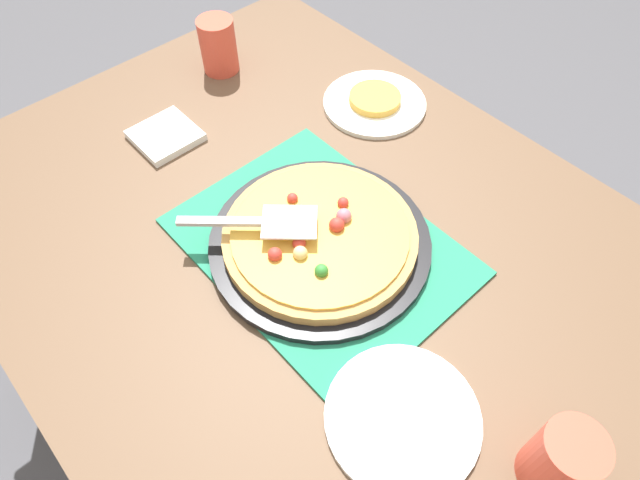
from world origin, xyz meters
name	(u,v)px	position (x,y,z in m)	size (l,w,h in m)	color
ground_plane	(320,404)	(0.00, 0.00, 0.00)	(8.00, 8.00, 0.00)	#4C4C51
dining_table	(320,281)	(0.00, 0.00, 0.64)	(1.40, 1.00, 0.75)	brown
placemat	(320,246)	(0.00, 0.00, 0.75)	(0.48, 0.36, 0.01)	#237F5B
pizza_pan	(320,242)	(0.00, 0.00, 0.76)	(0.38, 0.38, 0.01)	black
pizza	(320,235)	(0.00, 0.00, 0.78)	(0.33, 0.33, 0.05)	tan
plate_near_left	(374,103)	(-0.20, 0.34, 0.76)	(0.22, 0.22, 0.01)	white
plate_side	(402,417)	(0.30, -0.12, 0.76)	(0.22, 0.22, 0.01)	white
served_slice_left	(375,98)	(-0.20, 0.34, 0.77)	(0.11, 0.11, 0.02)	gold
cup_near	(218,46)	(-0.53, 0.17, 0.81)	(0.08, 0.08, 0.12)	#E04C38
cup_far	(561,460)	(0.48, -0.03, 0.81)	(0.08, 0.08, 0.12)	#E04C38
pizza_server	(260,222)	(-0.07, -0.07, 0.82)	(0.19, 0.20, 0.01)	silver
napkin_stack	(166,136)	(-0.41, -0.05, 0.76)	(0.12, 0.12, 0.02)	white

